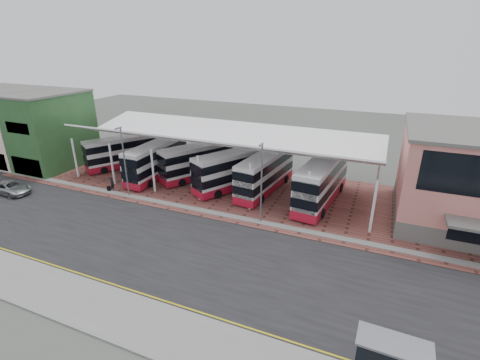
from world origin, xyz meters
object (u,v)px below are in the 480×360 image
Objects in this scene: bus_3 at (236,170)px; bus_5 at (322,181)px; pedestrian at (112,184)px; bus_0 at (124,152)px; silver_car at (10,187)px; bus_2 at (200,161)px; bus_1 at (157,160)px; bus_4 at (265,173)px.

bus_3 is 10.20m from bus_5.
bus_0 is at bearing 23.40° from pedestrian.
pedestrian reaches higher than silver_car.
bus_2 is at bearing 33.03° from bus_0.
bus_5 reaches higher than silver_car.
silver_car is at bearing -85.08° from bus_0.
bus_1 is 14.42m from bus_4.
bus_3 is at bearing 2.61° from bus_1.
bus_3 is 0.91× the size of bus_5.
bus_4 is at bearing -65.36° from silver_car.
bus_0 is 0.84× the size of bus_5.
bus_1 reaches higher than pedestrian.
bus_5 is 24.14m from pedestrian.
bus_0 is 0.93× the size of bus_3.
bus_3 is at bearing 17.37° from bus_2.
bus_3 reaches higher than silver_car.
bus_3 reaches higher than pedestrian.
bus_3 is at bearing -174.27° from bus_5.
bus_0 reaches higher than pedestrian.
silver_car is (-6.14, -12.53, -1.43)m from bus_0.
bus_0 is at bearing -175.77° from bus_5.
bus_4 is 6.63m from bus_5.
bus_5 is at bearing 2.77° from bus_4.
bus_2 reaches higher than bus_0.
pedestrian is (4.33, -7.40, -1.29)m from bus_0.
bus_4 is at bearing 35.43° from bus_3.
bus_5 reaches higher than bus_2.
bus_4 reaches higher than bus_2.
bus_5 reaches higher than bus_0.
silver_car is at bearing -139.36° from bus_1.
bus_3 is 26.26m from silver_car.
bus_1 is 2.12× the size of silver_car.
silver_car is 3.12× the size of pedestrian.
bus_0 reaches higher than silver_car.
bus_0 is 0.92× the size of bus_1.
silver_car is at bearing -114.27° from bus_2.
pedestrian is (-2.19, -5.98, -1.41)m from bus_1.
silver_car is at bearing 109.22° from pedestrian.
bus_2 is 0.94× the size of bus_4.
bus_0 is at bearing 167.05° from bus_1.
bus_3 is at bearing -62.97° from silver_car.
bus_4 is 18.05m from pedestrian.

